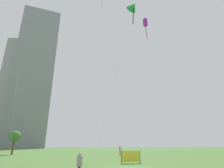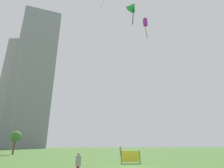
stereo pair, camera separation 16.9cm
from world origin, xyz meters
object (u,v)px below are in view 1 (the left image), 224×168
Objects in this scene: person_standing_0 at (79,164)px; distant_highrise_0 at (19,92)px; park_tree_0 at (15,136)px; distant_highrise_1 at (35,75)px; kite_flying_0 at (133,7)px; kite_flying_1 at (145,24)px; person_standing_2 at (120,150)px; event_banner at (131,156)px.

distant_highrise_0 is at bearing 33.49° from person_standing_0.
park_tree_0 is 0.07× the size of distant_highrise_0.
distant_highrise_1 reaches higher than distant_highrise_0.
kite_flying_1 is (3.36, 3.01, 0.27)m from kite_flying_0.
person_standing_2 is 111.15m from distant_highrise_0.
kite_flying_0 is 19.37m from event_banner.
kite_flying_1 is at bearing -54.17° from distant_highrise_0.
kite_flying_1 is at bearing -49.67° from park_tree_0.
park_tree_0 is (-11.44, 33.43, 2.92)m from person_standing_0.
kite_flying_1 is at bearing 154.67° from person_standing_2.
park_tree_0 is at bearing 122.58° from kite_flying_0.
distant_highrise_0 is at bearing 109.11° from kite_flying_0.
distant_highrise_1 is at bearing 105.43° from kite_flying_0.
distant_highrise_1 is at bearing 106.06° from event_banner.
person_standing_2 reaches higher than event_banner.
park_tree_0 is at bearing 130.33° from kite_flying_1.
kite_flying_0 is 123.45m from distant_highrise_0.
distant_highrise_0 reaches higher than park_tree_0.
kite_flying_1 is 36.79m from park_tree_0.
person_standing_2 reaches higher than person_standing_0.
park_tree_0 is (-22.51, 7.86, 2.77)m from person_standing_2.
distant_highrise_0 is at bearing 144.49° from distant_highrise_1.
kite_flying_1 is 19.57m from event_banner.
kite_flying_1 reaches higher than kite_flying_0.
person_standing_2 is 0.02× the size of distant_highrise_1.
distant_highrise_1 is (-12.28, 81.56, 45.60)m from park_tree_0.
park_tree_0 reaches higher than event_banner.
distant_highrise_1 reaches higher than park_tree_0.
person_standing_2 is 0.79× the size of event_banner.
event_banner is at bearing 172.49° from kite_flying_1.
person_standing_0 is 27.87m from person_standing_2.
kite_flying_1 reaches higher than person_standing_0.
person_standing_2 is at bearing 77.52° from kite_flying_0.
person_standing_2 is 107.45m from distant_highrise_1.
event_banner is at bearing -53.51° from park_tree_0.
kite_flying_0 is 8.80× the size of event_banner.
kite_flying_1 is at bearing 41.87° from kite_flying_0.
distant_highrise_0 is (-33.43, 120.70, 36.55)m from person_standing_0.
kite_flying_0 reaches higher than person_standing_0.
person_standing_2 is at bearing -5.38° from person_standing_0.
person_standing_2 is 24.00m from park_tree_0.
kite_flying_1 is at bearing -32.21° from person_standing_0.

